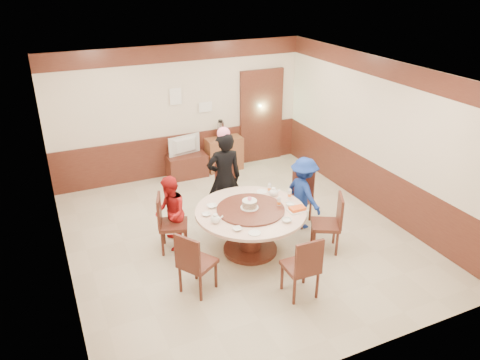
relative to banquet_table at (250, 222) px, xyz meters
name	(u,v)px	position (x,y,z in m)	size (l,w,h in m)	color
room	(239,179)	(0.02, 0.48, 0.55)	(6.00, 6.04, 2.84)	beige
banquet_table	(250,222)	(0.00, 0.00, 0.00)	(1.74, 1.74, 0.78)	#4C2117
chair_0	(298,206)	(1.19, 0.51, -0.23)	(0.62, 0.61, 0.97)	#4C2117
chair_1	(229,198)	(0.19, 1.30, -0.23)	(0.49, 0.50, 0.97)	#4C2117
chair_2	(173,233)	(-1.12, 0.57, -0.23)	(0.57, 0.56, 0.97)	#4C2117
chair_3	(197,272)	(-1.12, -0.60, -0.23)	(0.61, 0.61, 0.97)	#4C2117
chair_4	(301,276)	(0.16, -1.28, -0.23)	(0.45, 0.46, 0.97)	#4C2117
chair_5	(326,233)	(1.14, -0.46, -0.23)	(0.60, 0.60, 0.97)	#4C2117
person_standing	(224,178)	(0.00, 1.07, 0.31)	(0.62, 0.41, 1.70)	black
person_red	(170,213)	(-1.11, 0.66, 0.08)	(0.60, 0.47, 1.23)	#AC1717
person_blue	(303,193)	(1.18, 0.34, 0.12)	(0.84, 0.48, 1.30)	navy
birthday_cake	(250,204)	(-0.01, 0.03, 0.31)	(0.29, 0.29, 0.19)	white
teapot_left	(215,219)	(-0.65, -0.14, 0.28)	(0.17, 0.15, 0.13)	white
teapot_right	(273,192)	(0.56, 0.29, 0.28)	(0.17, 0.15, 0.13)	white
bowl_0	(212,206)	(-0.52, 0.34, 0.24)	(0.16, 0.16, 0.04)	white
bowl_1	(287,220)	(0.33, -0.55, 0.24)	(0.15, 0.15, 0.05)	white
bowl_2	(237,229)	(-0.44, -0.46, 0.23)	(0.14, 0.14, 0.03)	white
bowl_3	(290,204)	(0.64, -0.12, 0.24)	(0.14, 0.14, 0.04)	white
bowl_4	(206,215)	(-0.69, 0.13, 0.23)	(0.14, 0.14, 0.03)	white
saucer_near	(255,233)	(-0.25, -0.65, 0.22)	(0.18, 0.18, 0.01)	white
saucer_far	(262,192)	(0.45, 0.50, 0.22)	(0.18, 0.18, 0.01)	white
shrimp_platter	(297,209)	(0.65, -0.32, 0.24)	(0.30, 0.20, 0.06)	white
bottle_0	(279,202)	(0.45, -0.09, 0.30)	(0.06, 0.06, 0.16)	white
bottle_1	(290,194)	(0.75, 0.08, 0.30)	(0.06, 0.06, 0.16)	white
bottle_2	(269,188)	(0.55, 0.42, 0.30)	(0.06, 0.06, 0.16)	white
tv_stand	(187,166)	(0.01, 3.22, -0.28)	(0.85, 0.45, 0.50)	#4C2117
television	(186,146)	(0.01, 3.22, 0.18)	(0.74, 0.10, 0.43)	gray
side_cabinet	(224,154)	(0.90, 3.25, -0.16)	(0.80, 0.40, 0.75)	brown
thermos	(221,130)	(0.83, 3.25, 0.41)	(0.15, 0.15, 0.38)	silver
notice_left	(176,96)	(-0.09, 3.42, 1.22)	(0.25, 0.00, 0.35)	white
notice_right	(206,107)	(0.56, 3.42, 0.92)	(0.30, 0.00, 0.22)	white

